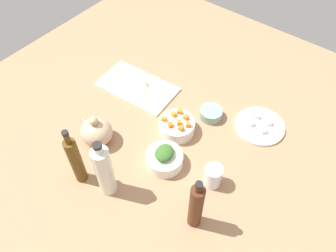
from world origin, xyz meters
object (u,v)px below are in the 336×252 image
teapot (96,132)px  bottle_2 (196,206)px  bowl_carrots (177,126)px  bottle_0 (104,171)px  plate_tofu (260,126)px  bowl_small_side (211,113)px  bottle_1 (76,160)px  drinking_glass_0 (213,176)px  bowl_greens (164,159)px  cutting_board (137,87)px

teapot → bottle_2: 51.73cm
bowl_carrots → bottle_0: size_ratio=0.54×
plate_tofu → bowl_small_side: (19.65, 8.02, 1.48)cm
bottle_1 → teapot: bearing=-64.1°
plate_tofu → bowl_small_side: size_ratio=2.15×
plate_tofu → bottle_2: bottle_2 is taller
teapot → drinking_glass_0: teapot is taller
bowl_small_side → bottle_0: 54.27cm
bottle_0 → bowl_greens: bearing=-114.1°
bowl_small_side → teapot: (29.60, 38.88, 3.47)cm
plate_tofu → bottle_0: bearing=63.4°
cutting_board → drinking_glass_0: 59.21cm
bowl_small_side → teapot: size_ratio=0.66×
bottle_1 → bottle_2: bearing=-164.7°
cutting_board → teapot: size_ratio=2.41×
plate_tofu → bowl_carrots: bowl_carrots is taller
bowl_greens → bottle_0: (9.46, 21.14, 9.54)cm
cutting_board → plate_tofu: plate_tofu is taller
bowl_greens → bottle_2: size_ratio=0.55×
plate_tofu → bottle_1: bottle_1 is taller
teapot → bottle_1: size_ratio=0.53×
bowl_small_side → bottle_1: size_ratio=0.35×
bowl_greens → bottle_0: 25.05cm
bottle_2 → bottle_0: bearing=15.4°
cutting_board → plate_tofu: (-56.68, -14.09, 0.10)cm
drinking_glass_0 → teapot: bearing=14.0°
plate_tofu → bowl_small_side: bearing=22.2°
bottle_0 → bottle_2: size_ratio=1.06×
cutting_board → bottle_2: bottle_2 is taller
bottle_0 → cutting_board: bearing=-60.1°
bowl_carrots → bowl_greens: bearing=110.5°
bottle_0 → bottle_2: bearing=-164.6°
teapot → bottle_2: bottle_2 is taller
bowl_carrots → bottle_1: bottle_1 is taller
cutting_board → bottle_2: (-58.61, 37.35, 11.14)cm
plate_tofu → drinking_glass_0: (1.42, 34.94, 4.10)cm
bottle_1 → bottle_2: (-43.26, -11.80, -0.35)cm
teapot → drinking_glass_0: (-47.82, -11.96, -0.86)cm
plate_tofu → bottle_2: (-1.93, 51.44, 11.04)cm
bowl_greens → bottle_1: bottle_1 is taller
bowl_greens → teapot: bearing=15.2°
cutting_board → drinking_glass_0: drinking_glass_0 is taller
teapot → drinking_glass_0: bearing=-166.0°
bowl_carrots → teapot: bearing=46.2°
teapot → bowl_greens: bearing=-164.8°
bottle_2 → drinking_glass_0: (3.35, -16.50, -6.94)cm
plate_tofu → bottle_0: (30.14, 60.28, 11.71)cm
cutting_board → bottle_2: 70.39cm
drinking_glass_0 → bottle_0: bearing=41.4°
plate_tofu → bowl_greens: bearing=62.2°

